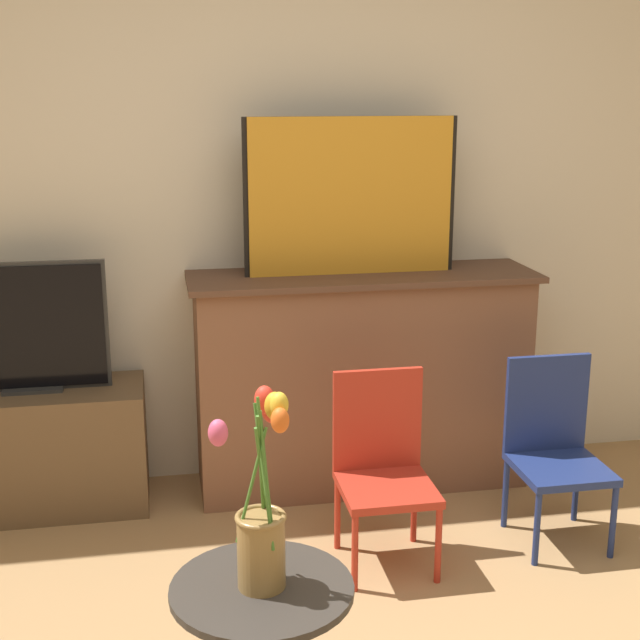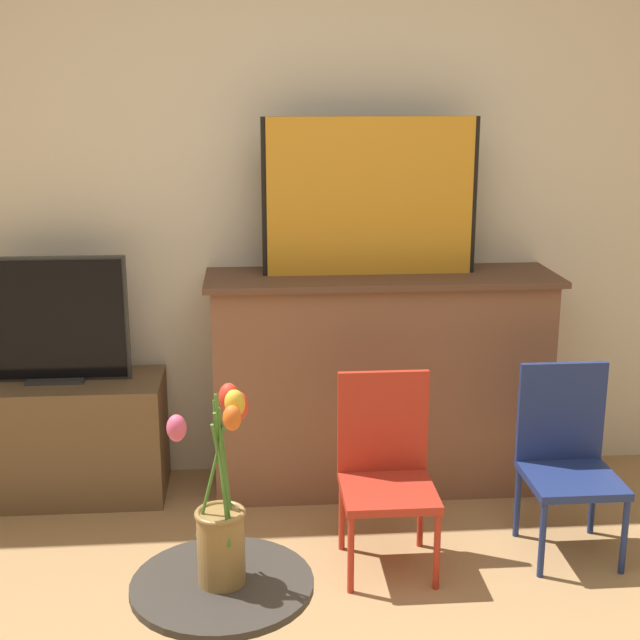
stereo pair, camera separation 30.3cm
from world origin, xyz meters
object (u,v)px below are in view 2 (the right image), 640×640
at_px(chair_red, 386,464).
at_px(chair_blue, 567,453).
at_px(painting, 370,197).
at_px(vase_tulips, 222,510).
at_px(tv_monitor, 52,321).

relative_size(chair_red, chair_blue, 1.00).
distance_m(painting, chair_blue, 1.29).
xyz_separation_m(painting, vase_tulips, (-0.58, -1.66, -0.56)).
distance_m(tv_monitor, vase_tulips, 1.81).
bearing_deg(vase_tulips, chair_red, 60.47).
bearing_deg(tv_monitor, chair_blue, -16.94).
bearing_deg(chair_blue, tv_monitor, 163.06).
xyz_separation_m(chair_red, vase_tulips, (-0.56, -0.99, 0.34)).
distance_m(painting, chair_red, 1.12).
distance_m(tv_monitor, chair_red, 1.52).
height_order(chair_red, chair_blue, same).
height_order(chair_red, vase_tulips, vase_tulips).
bearing_deg(chair_red, chair_blue, 4.01).
height_order(tv_monitor, chair_blue, tv_monitor).
bearing_deg(chair_red, tv_monitor, 153.21).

